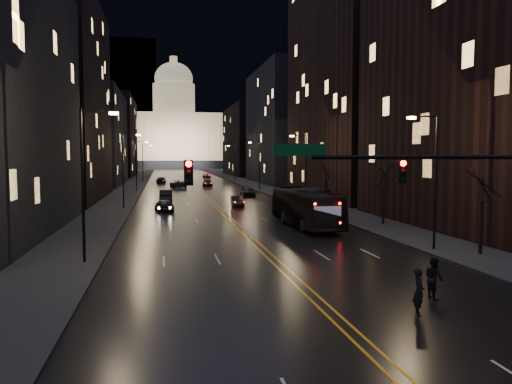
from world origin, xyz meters
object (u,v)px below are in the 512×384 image
pedestrian_a (419,292)px  traffic_signal (452,183)px  oncoming_car_b (166,196)px  bus (305,207)px  pedestrian_b (434,278)px  oncoming_car_a (164,206)px  receding_car_a (237,201)px

pedestrian_a → traffic_signal: bearing=-35.7°
oncoming_car_b → bus: bearing=114.8°
bus → pedestrian_b: bearing=-94.3°
traffic_signal → bus: size_ratio=1.40×
oncoming_car_a → pedestrian_a: pedestrian_a is taller
traffic_signal → pedestrian_a: bearing=-142.1°
oncoming_car_b → traffic_signal: bearing=104.4°
receding_car_a → bus: bearing=-75.5°
pedestrian_b → pedestrian_a: bearing=134.6°
traffic_signal → oncoming_car_b: bearing=103.5°
pedestrian_a → receding_car_a: bearing=17.5°
traffic_signal → pedestrian_a: size_ratio=9.32×
oncoming_car_a → pedestrian_b: 38.17m
oncoming_car_a → pedestrian_a: (9.69, -38.38, 0.17)m
traffic_signal → bus: (0.03, 22.72, -3.38)m
oncoming_car_a → receding_car_a: bearing=-160.1°
pedestrian_b → oncoming_car_a: bearing=14.5°
bus → oncoming_car_b: bearing=111.5°
oncoming_car_b → pedestrian_b: 51.17m
traffic_signal → pedestrian_a: (-2.56, -2.00, -4.18)m
pedestrian_a → oncoming_car_b: bearing=26.7°
oncoming_car_a → pedestrian_b: bearing=100.0°
oncoming_car_a → oncoming_car_b: (0.28, 13.53, 0.06)m
receding_car_a → pedestrian_b: (2.63, -41.00, 0.25)m
traffic_signal → pedestrian_b: traffic_signal is taller
pedestrian_b → receding_car_a: bearing=0.6°
oncoming_car_a → pedestrian_b: (11.49, -36.40, 0.16)m
bus → oncoming_car_a: (-12.29, 13.66, -0.97)m
bus → oncoming_car_a: size_ratio=2.79×
bus → pedestrian_b: bus is taller
pedestrian_a → pedestrian_b: size_ratio=1.01×
traffic_signal → receding_car_a: (-3.40, 40.98, -4.43)m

